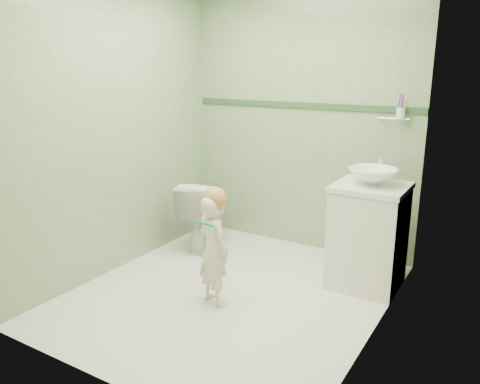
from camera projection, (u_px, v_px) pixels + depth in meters
The scene contains 12 objects.
ground at pixel (230, 294), 3.69m from camera, with size 2.50×2.50×0.00m, color silver.
room_shell at pixel (229, 139), 3.38m from camera, with size 2.50×2.54×2.40m.
trim_stripe at pixel (302, 105), 4.36m from camera, with size 2.20×0.02×0.05m, color #2F5030.
vanity at pixel (368, 238), 3.75m from camera, with size 0.52×0.50×0.80m, color white.
counter at pixel (372, 187), 3.64m from camera, with size 0.54×0.52×0.04m, color white.
basin at pixel (372, 176), 3.62m from camera, with size 0.37×0.37×0.13m, color white.
faucet at pixel (380, 162), 3.75m from camera, with size 0.03×0.13×0.18m.
cup_holder at pixel (400, 113), 3.87m from camera, with size 0.26×0.07×0.21m.
toilet at pixel (205, 213), 4.57m from camera, with size 0.37×0.65×0.66m, color white.
toddler at pixel (213, 250), 3.46m from camera, with size 0.30×0.20×0.83m, color beige.
hair_cap at pixel (214, 199), 3.38m from camera, with size 0.18×0.18×0.18m, color #B07941.
teal_toothbrush at pixel (204, 223), 3.26m from camera, with size 0.11×0.14×0.08m.
Camera 1 is at (1.80, -2.83, 1.72)m, focal length 35.80 mm.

